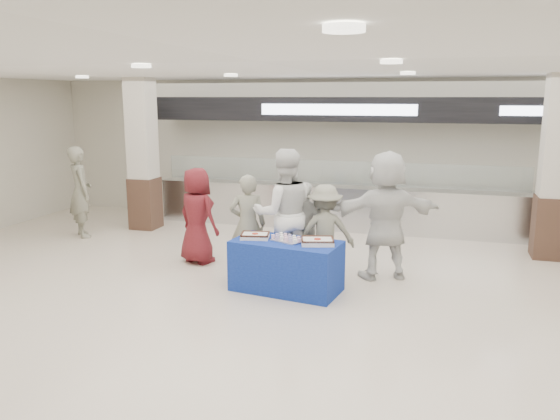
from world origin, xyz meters
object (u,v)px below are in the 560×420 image
(civilian_maroon, at_px, (197,216))
(soldier_a, at_px, (248,224))
(chef_short, at_px, (305,228))
(soldier_bg, at_px, (80,192))
(civilian_white, at_px, (385,215))
(cupcake_tray, at_px, (288,238))
(chef_tall, at_px, (284,214))
(soldier_b, at_px, (324,232))
(sheet_cake_left, at_px, (255,235))
(sheet_cake_right, at_px, (317,241))
(display_table, at_px, (286,266))

(civilian_maroon, bearing_deg, soldier_a, -173.51)
(chef_short, height_order, soldier_bg, soldier_bg)
(civilian_white, bearing_deg, civilian_maroon, -22.71)
(cupcake_tray, xyz_separation_m, chef_tall, (-0.23, 0.61, 0.23))
(civilian_maroon, xyz_separation_m, civilian_white, (3.15, 0.06, 0.19))
(civilian_maroon, bearing_deg, cupcake_tray, 176.55)
(civilian_maroon, height_order, soldier_b, civilian_maroon)
(cupcake_tray, distance_m, chef_short, 0.88)
(soldier_b, bearing_deg, civilian_white, 176.02)
(soldier_a, xyz_separation_m, soldier_bg, (-4.04, 1.29, 0.12))
(sheet_cake_left, distance_m, soldier_bg, 4.77)
(chef_tall, height_order, civilian_white, chef_tall)
(sheet_cake_right, relative_size, cupcake_tray, 1.00)
(civilian_maroon, relative_size, chef_short, 1.11)
(civilian_white, bearing_deg, chef_tall, -10.91)
(sheet_cake_right, bearing_deg, display_table, 175.35)
(chef_short, height_order, civilian_white, civilian_white)
(cupcake_tray, xyz_separation_m, soldier_b, (0.40, 0.71, -0.04))
(chef_tall, bearing_deg, sheet_cake_left, 40.98)
(civilian_maroon, xyz_separation_m, soldier_b, (2.25, -0.19, -0.08))
(soldier_bg, bearing_deg, display_table, -160.67)
(civilian_maroon, height_order, chef_short, civilian_maroon)
(cupcake_tray, bearing_deg, display_table, -114.95)
(cupcake_tray, relative_size, chef_tall, 0.26)
(chef_tall, height_order, soldier_b, chef_tall)
(soldier_bg, bearing_deg, cupcake_tray, -160.28)
(civilian_white, bearing_deg, soldier_b, -8.15)
(soldier_bg, bearing_deg, soldier_a, -156.73)
(display_table, relative_size, chef_short, 1.04)
(display_table, bearing_deg, civilian_maroon, 161.77)
(civilian_maroon, bearing_deg, display_table, 175.56)
(sheet_cake_left, relative_size, cupcake_tray, 0.87)
(civilian_maroon, bearing_deg, sheet_cake_left, 168.78)
(cupcake_tray, relative_size, civilian_white, 0.26)
(sheet_cake_left, bearing_deg, sheet_cake_right, -4.36)
(display_table, xyz_separation_m, chef_tall, (-0.21, 0.64, 0.64))
(civilian_white, bearing_deg, chef_short, -20.09)
(sheet_cake_right, xyz_separation_m, chef_short, (-0.41, 0.95, -0.06))
(soldier_a, relative_size, chef_tall, 0.79)
(sheet_cake_right, height_order, civilian_maroon, civilian_maroon)
(cupcake_tray, xyz_separation_m, chef_short, (0.05, 0.88, -0.04))
(display_table, height_order, soldier_bg, soldier_bg)
(sheet_cake_right, bearing_deg, civilian_white, 50.52)
(soldier_a, relative_size, chef_short, 1.08)
(cupcake_tray, bearing_deg, chef_short, 87.04)
(chef_short, bearing_deg, soldier_bg, 0.27)
(sheet_cake_left, bearing_deg, soldier_bg, 156.60)
(soldier_b, bearing_deg, soldier_bg, -32.40)
(soldier_a, bearing_deg, soldier_bg, -36.07)
(civilian_maroon, distance_m, soldier_b, 2.26)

